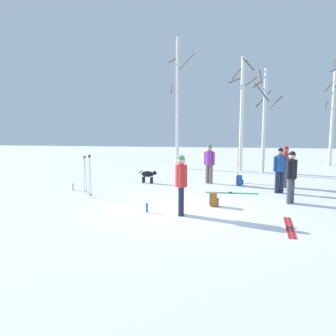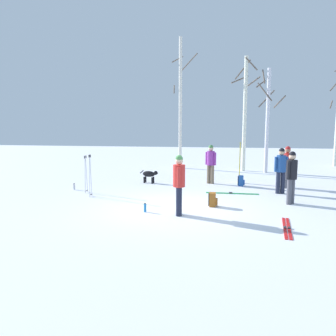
{
  "view_description": "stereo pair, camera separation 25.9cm",
  "coord_description": "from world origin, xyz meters",
  "px_view_note": "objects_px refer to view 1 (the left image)",
  "views": [
    {
      "loc": [
        1.11,
        -9.39,
        2.48
      ],
      "look_at": [
        -0.6,
        1.89,
        1.0
      ],
      "focal_mm": 33.7,
      "sensor_mm": 36.0,
      "label": 1
    },
    {
      "loc": [
        1.37,
        -9.34,
        2.48
      ],
      "look_at": [
        -0.6,
        1.89,
        1.0
      ],
      "focal_mm": 33.7,
      "sensor_mm": 36.0,
      "label": 2
    }
  ],
  "objects_px": {
    "person_0": "(209,161)",
    "ski_poles_1": "(90,175)",
    "backpack_1": "(240,181)",
    "birch_tree_0": "(178,102)",
    "person_1": "(181,181)",
    "ski_pair_lying_1": "(231,193)",
    "person_3": "(291,174)",
    "person_4": "(280,167)",
    "ski_pair_planted_0": "(238,163)",
    "water_bottle_1": "(73,187)",
    "person_2": "(285,164)",
    "dog": "(148,175)",
    "birch_tree_1": "(242,111)",
    "backpack_0": "(214,200)",
    "water_bottle_0": "(147,208)",
    "ski_poles_0": "(85,173)",
    "ski_pair_lying_0": "(289,227)",
    "birch_tree_2": "(264,118)",
    "birch_tree_4": "(333,117)"
  },
  "relations": [
    {
      "from": "person_0",
      "to": "ski_poles_1",
      "type": "xyz_separation_m",
      "value": [
        -4.13,
        -3.42,
        -0.17
      ]
    },
    {
      "from": "backpack_1",
      "to": "birch_tree_0",
      "type": "xyz_separation_m",
      "value": [
        -3.35,
        5.46,
        3.75
      ]
    },
    {
      "from": "person_1",
      "to": "ski_pair_lying_1",
      "type": "relative_size",
      "value": 0.88
    },
    {
      "from": "person_3",
      "to": "person_4",
      "type": "xyz_separation_m",
      "value": [
        -0.04,
        1.65,
        0.0
      ]
    },
    {
      "from": "person_0",
      "to": "ski_poles_1",
      "type": "bearing_deg",
      "value": -140.36
    },
    {
      "from": "person_4",
      "to": "ski_pair_planted_0",
      "type": "height_order",
      "value": "ski_pair_planted_0"
    },
    {
      "from": "backpack_1",
      "to": "person_1",
      "type": "bearing_deg",
      "value": -111.93
    },
    {
      "from": "person_3",
      "to": "water_bottle_1",
      "type": "relative_size",
      "value": 6.61
    },
    {
      "from": "person_1",
      "to": "person_2",
      "type": "relative_size",
      "value": 1.0
    },
    {
      "from": "dog",
      "to": "backpack_1",
      "type": "height_order",
      "value": "dog"
    },
    {
      "from": "birch_tree_0",
      "to": "birch_tree_1",
      "type": "distance_m",
      "value": 3.83
    },
    {
      "from": "ski_pair_lying_1",
      "to": "birch_tree_0",
      "type": "relative_size",
      "value": 0.25
    },
    {
      "from": "person_3",
      "to": "ski_pair_lying_1",
      "type": "relative_size",
      "value": 0.88
    },
    {
      "from": "backpack_0",
      "to": "birch_tree_0",
      "type": "xyz_separation_m",
      "value": [
        -2.29,
        9.21,
        3.75
      ]
    },
    {
      "from": "person_2",
      "to": "birch_tree_0",
      "type": "distance_m",
      "value": 8.18
    },
    {
      "from": "backpack_1",
      "to": "birch_tree_0",
      "type": "bearing_deg",
      "value": 121.57
    },
    {
      "from": "person_4",
      "to": "water_bottle_1",
      "type": "relative_size",
      "value": 6.61
    },
    {
      "from": "water_bottle_0",
      "to": "birch_tree_0",
      "type": "bearing_deg",
      "value": 91.96
    },
    {
      "from": "person_1",
      "to": "ski_pair_planted_0",
      "type": "bearing_deg",
      "value": 70.94
    },
    {
      "from": "person_2",
      "to": "birch_tree_0",
      "type": "xyz_separation_m",
      "value": [
        -5.17,
        5.59,
        2.98
      ]
    },
    {
      "from": "ski_poles_0",
      "to": "ski_pair_lying_0",
      "type": "bearing_deg",
      "value": -25.32
    },
    {
      "from": "birch_tree_2",
      "to": "birch_tree_0",
      "type": "bearing_deg",
      "value": 166.45
    },
    {
      "from": "person_1",
      "to": "water_bottle_0",
      "type": "height_order",
      "value": "person_1"
    },
    {
      "from": "birch_tree_1",
      "to": "birch_tree_2",
      "type": "height_order",
      "value": "birch_tree_1"
    },
    {
      "from": "person_3",
      "to": "backpack_0",
      "type": "bearing_deg",
      "value": -162.76
    },
    {
      "from": "ski_pair_planted_0",
      "to": "birch_tree_2",
      "type": "height_order",
      "value": "birch_tree_2"
    },
    {
      "from": "dog",
      "to": "water_bottle_0",
      "type": "height_order",
      "value": "dog"
    },
    {
      "from": "person_3",
      "to": "water_bottle_0",
      "type": "bearing_deg",
      "value": -158.13
    },
    {
      "from": "person_2",
      "to": "birch_tree_4",
      "type": "relative_size",
      "value": 0.29
    },
    {
      "from": "person_0",
      "to": "person_3",
      "type": "height_order",
      "value": "same"
    },
    {
      "from": "backpack_0",
      "to": "birch_tree_4",
      "type": "xyz_separation_m",
      "value": [
        7.34,
        11.78,
        2.88
      ]
    },
    {
      "from": "person_1",
      "to": "water_bottle_0",
      "type": "relative_size",
      "value": 6.42
    },
    {
      "from": "ski_pair_planted_0",
      "to": "birch_tree_0",
      "type": "distance_m",
      "value": 6.55
    },
    {
      "from": "person_1",
      "to": "ski_pair_lying_0",
      "type": "relative_size",
      "value": 0.97
    },
    {
      "from": "dog",
      "to": "backpack_1",
      "type": "bearing_deg",
      "value": 0.18
    },
    {
      "from": "person_3",
      "to": "person_4",
      "type": "distance_m",
      "value": 1.65
    },
    {
      "from": "person_2",
      "to": "ski_pair_lying_0",
      "type": "bearing_deg",
      "value": -100.29
    },
    {
      "from": "person_1",
      "to": "backpack_0",
      "type": "relative_size",
      "value": 3.9
    },
    {
      "from": "birch_tree_4",
      "to": "birch_tree_1",
      "type": "bearing_deg",
      "value": -151.67
    },
    {
      "from": "ski_pair_planted_0",
      "to": "backpack_1",
      "type": "xyz_separation_m",
      "value": [
        0.04,
        -0.71,
        -0.69
      ]
    },
    {
      "from": "ski_poles_0",
      "to": "backpack_0",
      "type": "height_order",
      "value": "ski_poles_0"
    },
    {
      "from": "ski_pair_planted_0",
      "to": "ski_poles_1",
      "type": "relative_size",
      "value": 1.2
    },
    {
      "from": "ski_pair_planted_0",
      "to": "backpack_1",
      "type": "height_order",
      "value": "ski_pair_planted_0"
    },
    {
      "from": "backpack_0",
      "to": "birch_tree_0",
      "type": "height_order",
      "value": "birch_tree_0"
    },
    {
      "from": "ski_poles_1",
      "to": "water_bottle_0",
      "type": "distance_m",
      "value": 3.04
    },
    {
      "from": "backpack_0",
      "to": "water_bottle_0",
      "type": "height_order",
      "value": "backpack_0"
    },
    {
      "from": "ski_pair_lying_1",
      "to": "ski_poles_1",
      "type": "xyz_separation_m",
      "value": [
        -5.02,
        -1.39,
        0.8
      ]
    },
    {
      "from": "dog",
      "to": "person_0",
      "type": "bearing_deg",
      "value": 7.83
    },
    {
      "from": "dog",
      "to": "backpack_0",
      "type": "height_order",
      "value": "dog"
    },
    {
      "from": "person_0",
      "to": "person_3",
      "type": "relative_size",
      "value": 1.0
    }
  ]
}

